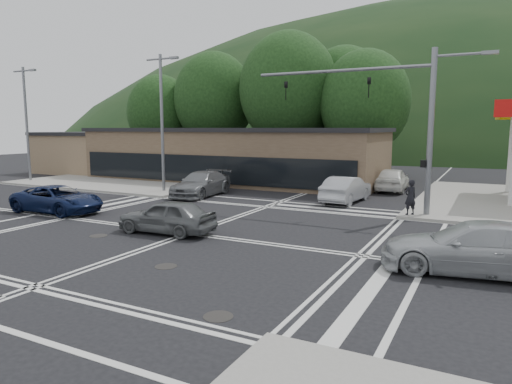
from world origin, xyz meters
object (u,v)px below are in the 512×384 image
at_px(car_queue_a, 346,189).
at_px(pedestrian, 410,197).
at_px(car_grey_center, 167,216).
at_px(car_northbound, 201,184).
at_px(car_silver_east, 475,248).
at_px(car_blue_west, 58,199).
at_px(car_queue_b, 392,179).

distance_m(car_queue_a, pedestrian, 5.16).
xyz_separation_m(car_grey_center, car_northbound, (-4.63, 9.30, 0.07)).
relative_size(car_silver_east, pedestrian, 3.18).
xyz_separation_m(car_blue_west, car_silver_east, (19.36, -1.10, 0.09)).
relative_size(car_queue_b, car_northbound, 0.89).
xyz_separation_m(car_blue_west, pedestrian, (16.26, 6.88, 0.31)).
distance_m(car_queue_a, car_queue_b, 6.27).
distance_m(car_queue_b, pedestrian, 9.61).
xyz_separation_m(car_queue_a, car_queue_b, (1.47, 6.09, 0.05)).
xyz_separation_m(car_queue_a, pedestrian, (4.08, -3.15, 0.24)).
distance_m(car_silver_east, pedestrian, 8.56).
distance_m(car_grey_center, car_northbound, 10.39).
height_order(car_grey_center, car_silver_east, car_silver_east).
bearing_deg(car_northbound, car_blue_west, -116.13).
relative_size(car_silver_east, car_queue_a, 1.18).
bearing_deg(car_blue_west, pedestrian, -68.06).
relative_size(car_blue_west, pedestrian, 2.93).
bearing_deg(car_queue_b, car_grey_center, 68.60).
distance_m(car_grey_center, car_queue_a, 11.93).
height_order(car_blue_west, car_queue_b, car_queue_b).
height_order(car_queue_a, pedestrian, pedestrian).
bearing_deg(car_queue_b, pedestrian, 102.85).
xyz_separation_m(car_grey_center, car_queue_b, (5.76, 17.22, 0.10)).
height_order(car_silver_east, pedestrian, pedestrian).
bearing_deg(car_silver_east, car_northbound, -127.99).
height_order(car_blue_west, car_northbound, car_northbound).
height_order(car_queue_b, pedestrian, pedestrian).
height_order(car_silver_east, car_queue_a, car_silver_east).
height_order(car_northbound, pedestrian, pedestrian).
distance_m(car_blue_west, car_northbound, 8.82).
bearing_deg(pedestrian, car_silver_east, 66.53).
bearing_deg(car_blue_west, car_silver_east, -94.25).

